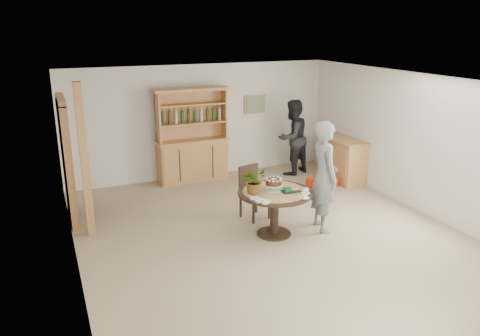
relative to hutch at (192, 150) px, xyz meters
name	(u,v)px	position (x,y,z in m)	size (l,w,h in m)	color
ground	(271,236)	(0.30, -3.24, -0.69)	(7.00, 7.00, 0.00)	tan
room_shell	(273,132)	(0.30, -3.23, 1.05)	(6.04, 7.04, 2.52)	white
doorway	(66,159)	(-2.63, -1.24, 0.42)	(0.13, 1.10, 2.18)	black
pine_post	(85,162)	(-2.40, -2.04, 0.56)	(0.12, 0.12, 2.50)	tan
hutch	(192,150)	(0.00, 0.00, 0.00)	(1.62, 0.54, 2.04)	tan
sideboard	(341,159)	(3.04, -1.24, -0.22)	(0.54, 1.26, 0.94)	tan
dining_table	(275,200)	(0.37, -3.21, -0.08)	(1.20, 1.20, 0.76)	black
dining_chair	(252,188)	(0.35, -2.39, -0.15)	(0.51, 0.51, 0.95)	black
birthday_cake	(274,183)	(0.37, -3.16, 0.19)	(0.30, 0.30, 0.20)	white
flower_vase	(254,180)	(0.02, -3.16, 0.28)	(0.38, 0.33, 0.42)	#3F7233
gift_tray	(290,190)	(0.58, -3.34, 0.10)	(0.30, 0.20, 0.08)	black
coffee_cup_a	(306,191)	(0.77, -3.49, 0.11)	(0.15, 0.15, 0.09)	white
coffee_cup_b	(305,196)	(0.65, -3.66, 0.11)	(0.15, 0.15, 0.08)	white
napkins	(260,200)	(-0.04, -3.53, 0.09)	(0.24, 0.33, 0.03)	white
teen_boy	(324,176)	(1.22, -3.31, 0.24)	(0.68, 0.44, 1.86)	slate
adult_person	(292,137)	(2.24, -0.44, 0.17)	(0.83, 0.65, 1.71)	black
red_suitcase	(322,183)	(2.38, -1.54, -0.59)	(0.68, 0.53, 0.21)	red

